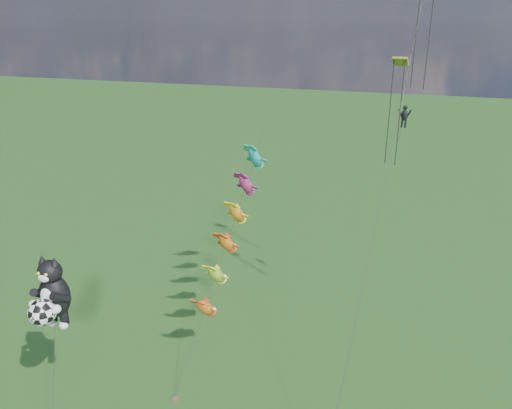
% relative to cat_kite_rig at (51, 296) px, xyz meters
% --- Properties ---
extents(ground, '(300.00, 300.00, 0.00)m').
position_rel_cat_kite_rig_xyz_m(ground, '(-1.81, -0.03, -7.96)').
color(ground, '#0F360D').
extents(cat_kite_rig, '(2.28, 4.05, 10.44)m').
position_rel_cat_kite_rig_xyz_m(cat_kite_rig, '(0.00, 0.00, 0.00)').
color(cat_kite_rig, brown).
rests_on(cat_kite_rig, ground).
extents(fish_windsock_rig, '(1.71, 15.93, 15.36)m').
position_rel_cat_kite_rig_xyz_m(fish_windsock_rig, '(7.06, 11.26, 0.68)').
color(fish_windsock_rig, brown).
rests_on(fish_windsock_rig, ground).
extents(parafoil_rig, '(3.19, 17.49, 28.17)m').
position_rel_cat_kite_rig_xyz_m(parafoil_rig, '(18.39, 13.88, 11.40)').
color(parafoil_rig, brown).
rests_on(parafoil_rig, ground).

